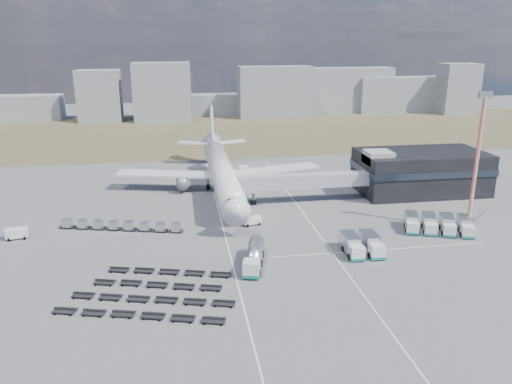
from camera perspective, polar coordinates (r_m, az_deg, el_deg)
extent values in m
plane|color=#565659|center=(93.66, -2.15, -5.63)|extent=(420.00, 420.00, 0.00)
cube|color=#4E472F|center=(199.27, -6.02, 6.72)|extent=(420.00, 90.00, 0.01)
cube|color=silver|center=(98.07, -3.67, -4.56)|extent=(0.25, 110.00, 0.01)
cube|color=silver|center=(101.15, 6.56, -3.94)|extent=(0.25, 110.00, 0.01)
cube|color=silver|center=(92.70, 14.10, -6.42)|extent=(40.00, 0.25, 0.01)
cube|color=black|center=(128.01, 18.29, 2.21)|extent=(30.00, 16.00, 10.00)
cube|color=#262D38|center=(127.72, 18.34, 2.73)|extent=(30.40, 16.40, 1.60)
cube|color=#939399|center=(120.16, 13.81, 3.85)|extent=(6.00, 6.00, 3.00)
cube|color=#939399|center=(114.22, 5.61, 1.30)|extent=(29.80, 3.00, 3.00)
cube|color=#939399|center=(111.20, -1.03, 0.93)|extent=(4.00, 3.60, 3.40)
cylinder|color=slate|center=(112.63, -0.30, -0.21)|extent=(0.70, 0.70, 5.10)
cylinder|color=black|center=(113.28, -0.30, -1.22)|extent=(1.40, 0.90, 1.40)
cylinder|color=silver|center=(120.20, -3.92, 2.26)|extent=(5.60, 48.00, 5.60)
cone|color=silver|center=(94.99, -2.44, -1.87)|extent=(5.60, 5.00, 5.60)
cone|color=silver|center=(147.17, -4.93, 5.37)|extent=(5.60, 8.00, 5.60)
cube|color=black|center=(96.62, -2.59, -1.03)|extent=(2.20, 2.00, 0.80)
cube|color=silver|center=(124.96, -10.07, 2.04)|extent=(25.59, 11.38, 0.50)
cube|color=silver|center=(127.03, 1.74, 2.56)|extent=(25.59, 11.38, 0.50)
cylinder|color=slate|center=(123.45, -8.41, 1.12)|extent=(3.00, 5.00, 3.00)
cylinder|color=slate|center=(124.99, 0.33, 1.51)|extent=(3.00, 5.00, 3.00)
cube|color=silver|center=(148.77, -7.12, 5.59)|extent=(9.49, 5.63, 0.35)
cube|color=silver|center=(149.51, -2.88, 5.76)|extent=(9.49, 5.63, 0.35)
cube|color=silver|center=(149.04, -5.08, 7.75)|extent=(0.50, 9.06, 11.45)
cylinder|color=slate|center=(101.51, -2.78, -3.01)|extent=(0.50, 0.50, 2.50)
cylinder|color=slate|center=(124.92, -5.51, 0.87)|extent=(0.60, 0.60, 2.50)
cylinder|color=slate|center=(125.44, -2.59, 1.01)|extent=(0.60, 0.60, 2.50)
cylinder|color=black|center=(101.77, -2.77, -3.41)|extent=(0.50, 1.20, 1.20)
cube|color=gray|center=(255.43, -26.92, 8.56)|extent=(51.16, 12.00, 11.02)
cube|color=gray|center=(236.42, -17.45, 10.46)|extent=(18.61, 12.00, 22.44)
cube|color=gray|center=(230.07, -10.69, 11.17)|extent=(25.12, 12.00, 25.59)
cube|color=gray|center=(245.75, -5.17, 9.92)|extent=(33.07, 12.00, 9.76)
cube|color=gray|center=(236.94, 2.18, 11.35)|extent=(33.86, 12.00, 23.36)
cube|color=gray|center=(256.01, 9.59, 11.40)|extent=(51.34, 12.00, 21.79)
cube|color=gray|center=(267.07, 17.02, 10.63)|extent=(53.19, 12.00, 17.13)
cube|color=gray|center=(267.44, 22.06, 10.89)|extent=(17.66, 12.00, 24.01)
cube|color=silver|center=(79.67, -0.53, -8.70)|extent=(3.18, 3.18, 2.50)
cube|color=#147165|center=(80.10, -0.53, -9.33)|extent=(3.31, 3.31, 0.54)
cylinder|color=#B2B2B6|center=(84.27, -0.16, -6.81)|extent=(4.65, 8.58, 2.72)
cube|color=slate|center=(84.79, -0.16, -7.58)|extent=(4.54, 8.56, 0.38)
cylinder|color=black|center=(83.43, -0.27, -8.22)|extent=(3.04, 1.86, 1.20)
cube|color=silver|center=(101.22, -0.45, -3.33)|extent=(3.94, 2.73, 1.59)
cube|color=silver|center=(104.43, -25.67, -4.31)|extent=(4.12, 2.37, 2.11)
cube|color=silver|center=(132.36, -1.31, 2.11)|extent=(2.59, 6.46, 3.01)
cube|color=#147165|center=(132.69, -1.30, 1.60)|extent=(2.70, 6.57, 0.48)
cube|color=silver|center=(87.30, 11.43, -6.78)|extent=(2.47, 2.36, 2.33)
cube|color=#147165|center=(87.66, 11.40, -7.32)|extent=(2.57, 2.47, 0.48)
cube|color=#B2B2B6|center=(90.32, 10.67, -5.60)|extent=(2.61, 4.90, 2.75)
cube|color=silver|center=(88.52, 13.64, -6.59)|extent=(2.47, 2.36, 2.33)
cube|color=#147165|center=(88.88, 13.60, -7.12)|extent=(2.57, 2.47, 0.48)
cube|color=#B2B2B6|center=(91.51, 12.82, -5.43)|extent=(2.61, 4.90, 2.75)
cube|color=silver|center=(100.98, 17.45, -3.92)|extent=(2.89, 2.83, 2.18)
cube|color=#147165|center=(101.28, 17.40, -4.37)|extent=(3.02, 2.96, 0.45)
cube|color=#B2B2B6|center=(104.08, 17.28, -3.03)|extent=(3.81, 5.10, 2.58)
cube|color=silver|center=(101.44, 19.34, -4.01)|extent=(2.89, 2.83, 2.18)
cube|color=#147165|center=(101.74, 19.29, -4.46)|extent=(3.02, 2.96, 0.45)
cube|color=#B2B2B6|center=(104.53, 19.12, -3.13)|extent=(3.81, 5.10, 2.58)
cube|color=silver|center=(102.02, 21.21, -4.10)|extent=(2.89, 2.83, 2.18)
cube|color=#147165|center=(102.31, 21.16, -4.54)|extent=(3.02, 2.96, 0.45)
cube|color=#B2B2B6|center=(105.09, 20.94, -3.22)|extent=(3.81, 5.10, 2.58)
cube|color=silver|center=(102.70, 23.06, -4.18)|extent=(2.89, 2.83, 2.18)
cube|color=#147165|center=(102.99, 23.01, -4.62)|extent=(3.02, 2.96, 0.45)
cube|color=#B2B2B6|center=(105.75, 22.73, -3.30)|extent=(3.81, 5.10, 2.58)
cube|color=black|center=(106.43, -20.70, -3.73)|extent=(2.88, 2.18, 0.18)
cube|color=#B2B2B6|center=(106.14, -20.75, -3.31)|extent=(1.93, 1.93, 1.48)
cube|color=black|center=(105.08, -19.15, -3.83)|extent=(2.88, 2.18, 0.18)
cube|color=#B2B2B6|center=(104.79, -19.20, -3.41)|extent=(1.93, 1.93, 1.48)
cube|color=black|center=(103.81, -17.57, -3.93)|extent=(2.88, 2.18, 0.18)
cube|color=#B2B2B6|center=(103.52, -17.61, -3.50)|extent=(1.93, 1.93, 1.48)
cube|color=black|center=(102.62, -15.94, -4.03)|extent=(2.88, 2.18, 0.18)
cube|color=#B2B2B6|center=(102.32, -15.98, -3.60)|extent=(1.93, 1.93, 1.48)
cube|color=black|center=(101.51, -14.28, -4.13)|extent=(2.88, 2.18, 0.18)
cube|color=#B2B2B6|center=(101.22, -14.31, -3.69)|extent=(1.93, 1.93, 1.48)
cube|color=black|center=(100.50, -12.58, -4.23)|extent=(2.88, 2.18, 0.18)
cube|color=#B2B2B6|center=(100.20, -12.61, -3.78)|extent=(1.93, 1.93, 1.48)
cube|color=black|center=(99.57, -10.85, -4.32)|extent=(2.88, 2.18, 0.18)
cube|color=#B2B2B6|center=(99.27, -10.88, -3.87)|extent=(1.93, 1.93, 1.48)
cube|color=black|center=(98.73, -9.09, -4.42)|extent=(2.88, 2.18, 0.18)
cube|color=#B2B2B6|center=(98.43, -9.11, -3.96)|extent=(1.93, 1.93, 1.48)
cube|color=black|center=(71.74, -13.32, -13.47)|extent=(24.62, 8.21, 0.75)
cube|color=black|center=(75.32, -12.20, -11.80)|extent=(24.62, 8.21, 0.75)
cube|color=black|center=(78.97, -11.20, -10.28)|extent=(20.59, 7.10, 0.75)
cube|color=black|center=(82.70, -10.29, -8.90)|extent=(20.59, 7.10, 0.75)
cylinder|color=red|center=(103.63, 23.85, 2.75)|extent=(0.73, 0.73, 26.11)
cube|color=slate|center=(101.43, 24.78, 10.07)|extent=(2.55, 0.81, 1.25)
cube|color=#565659|center=(107.30, 23.01, -3.92)|extent=(2.09, 2.09, 0.31)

